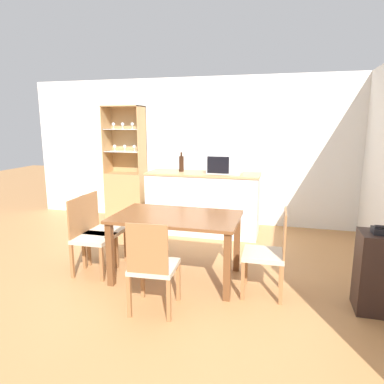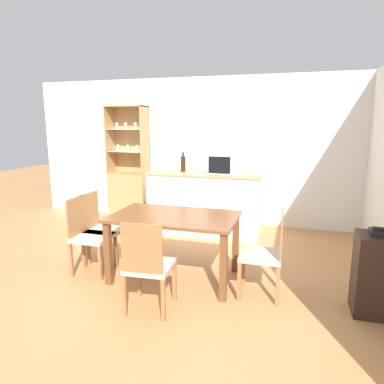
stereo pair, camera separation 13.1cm
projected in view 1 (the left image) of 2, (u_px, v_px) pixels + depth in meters
ground_plane at (156, 283)px, 3.84m from camera, size 18.00×18.00×0.00m
wall_back at (207, 151)px, 6.08m from camera, size 6.80×0.06×2.55m
kitchen_counter at (203, 203)px, 5.53m from camera, size 1.80×0.61×0.99m
display_cabinet at (126, 187)px, 6.39m from camera, size 0.71×0.38×2.07m
dining_table at (176, 225)px, 3.86m from camera, size 1.41×0.86×0.75m
dining_chair_side_left_far at (101, 230)px, 4.28m from camera, size 0.42×0.42×0.91m
dining_chair_head_near at (153, 266)px, 3.18m from camera, size 0.44×0.44×0.91m
dining_chair_side_left_near at (90, 236)px, 4.04m from camera, size 0.43×0.43×0.91m
dining_chair_side_right_near at (268, 253)px, 3.52m from camera, size 0.42×0.42×0.91m
microwave at (225, 164)px, 5.35m from camera, size 0.52×0.36×0.30m
wine_bottle at (181, 163)px, 5.55m from camera, size 0.08×0.08×0.31m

